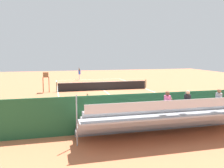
{
  "coord_description": "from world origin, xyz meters",
  "views": [
    {
      "loc": [
        5.47,
        25.85,
        4.18
      ],
      "look_at": [
        0.0,
        4.0,
        1.2
      ],
      "focal_mm": 38.09,
      "sensor_mm": 36.0,
      "label": 1
    }
  ],
  "objects": [
    {
      "name": "court_line_markings",
      "position": [
        0.0,
        -0.04,
        0.0
      ],
      "size": [
        10.1,
        22.2,
        0.01
      ],
      "color": "white",
      "rests_on": "ground"
    },
    {
      "name": "tennis_net",
      "position": [
        0.0,
        0.0,
        0.5
      ],
      "size": [
        10.3,
        0.1,
        1.07
      ],
      "color": "black",
      "rests_on": "ground"
    },
    {
      "name": "ground_plane",
      "position": [
        0.0,
        0.0,
        0.0
      ],
      "size": [
        60.0,
        60.0,
        0.0
      ],
      "primitive_type": "plane",
      "color": "#CC7047"
    },
    {
      "name": "tennis_ball_near",
      "position": [
        3.8,
        -7.29,
        0.03
      ],
      "size": [
        0.07,
        0.07,
        0.07
      ],
      "primitive_type": "sphere",
      "color": "#CCDB33",
      "rests_on": "ground"
    },
    {
      "name": "tennis_player",
      "position": [
        1.45,
        -11.08,
        1.02
      ],
      "size": [
        0.4,
        0.55,
        1.93
      ],
      "color": "white",
      "rests_on": "ground"
    },
    {
      "name": "umpire_chair",
      "position": [
        6.2,
        0.0,
        1.31
      ],
      "size": [
        0.67,
        0.67,
        2.14
      ],
      "color": "brown",
      "rests_on": "ground"
    },
    {
      "name": "equipment_bag",
      "position": [
        -1.24,
        13.4,
        0.18
      ],
      "size": [
        0.9,
        0.36,
        0.36
      ],
      "primitive_type": "cube",
      "color": "#B22D2D",
      "rests_on": "ground"
    },
    {
      "name": "bleacher_stand",
      "position": [
        -0.16,
        15.4,
        0.95
      ],
      "size": [
        9.06,
        2.4,
        2.48
      ],
      "color": "#9EA0A5",
      "rests_on": "ground"
    },
    {
      "name": "tennis_racket",
      "position": [
        2.24,
        -11.39,
        0.01
      ],
      "size": [
        0.5,
        0.53,
        0.03
      ],
      "color": "black",
      "rests_on": "ground"
    },
    {
      "name": "backdrop_wall",
      "position": [
        0.0,
        14.0,
        1.0
      ],
      "size": [
        18.0,
        0.16,
        2.0
      ],
      "primitive_type": "cube",
      "color": "#235633",
      "rests_on": "ground"
    },
    {
      "name": "courtside_bench",
      "position": [
        -3.0,
        13.27,
        0.56
      ],
      "size": [
        1.8,
        0.4,
        0.93
      ],
      "color": "#234C2D",
      "rests_on": "ground"
    },
    {
      "name": "line_judge",
      "position": [
        3.75,
        13.05,
        1.02
      ],
      "size": [
        0.44,
        0.56,
        1.93
      ],
      "color": "#232328",
      "rests_on": "ground"
    }
  ]
}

